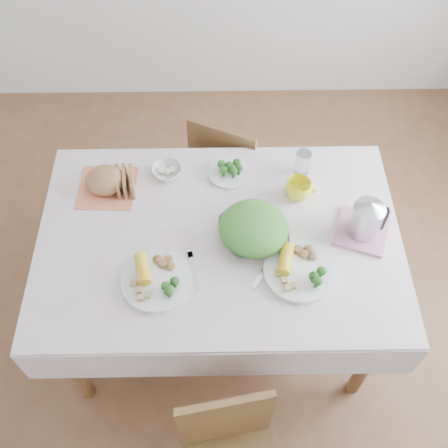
{
  "coord_description": "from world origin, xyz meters",
  "views": [
    {
      "loc": [
        0.0,
        -1.21,
        2.55
      ],
      "look_at": [
        0.02,
        0.02,
        0.82
      ],
      "focal_mm": 42.0,
      "sensor_mm": 36.0,
      "label": 1
    }
  ],
  "objects_px": {
    "dining_table": "(220,282)",
    "yellow_mug": "(298,189)",
    "chair_far": "(234,157)",
    "dinner_plate_right": "(299,271)",
    "electric_kettle": "(368,215)",
    "salad_bowl": "(253,233)",
    "dinner_plate_left": "(157,281)"
  },
  "relations": [
    {
      "from": "yellow_mug",
      "to": "salad_bowl",
      "type": "bearing_deg",
      "value": -133.44
    },
    {
      "from": "salad_bowl",
      "to": "dinner_plate_left",
      "type": "xyz_separation_m",
      "value": [
        -0.38,
        -0.2,
        -0.02
      ]
    },
    {
      "from": "chair_far",
      "to": "dinner_plate_right",
      "type": "bearing_deg",
      "value": 128.29
    },
    {
      "from": "dining_table",
      "to": "dinner_plate_right",
      "type": "height_order",
      "value": "dinner_plate_right"
    },
    {
      "from": "dining_table",
      "to": "chair_far",
      "type": "xyz_separation_m",
      "value": [
        0.08,
        0.72,
        0.09
      ]
    },
    {
      "from": "dinner_plate_left",
      "to": "electric_kettle",
      "type": "bearing_deg",
      "value": 15.09
    },
    {
      "from": "dining_table",
      "to": "yellow_mug",
      "type": "xyz_separation_m",
      "value": [
        0.34,
        0.21,
        0.43
      ]
    },
    {
      "from": "dinner_plate_left",
      "to": "salad_bowl",
      "type": "bearing_deg",
      "value": 28.18
    },
    {
      "from": "salad_bowl",
      "to": "dinner_plate_right",
      "type": "xyz_separation_m",
      "value": [
        0.17,
        -0.17,
        -0.02
      ]
    },
    {
      "from": "salad_bowl",
      "to": "yellow_mug",
      "type": "height_order",
      "value": "yellow_mug"
    },
    {
      "from": "electric_kettle",
      "to": "salad_bowl",
      "type": "bearing_deg",
      "value": 178.62
    },
    {
      "from": "dinner_plate_left",
      "to": "dinner_plate_right",
      "type": "distance_m",
      "value": 0.56
    },
    {
      "from": "dining_table",
      "to": "chair_far",
      "type": "distance_m",
      "value": 0.73
    },
    {
      "from": "dining_table",
      "to": "electric_kettle",
      "type": "bearing_deg",
      "value": 1.2
    },
    {
      "from": "dining_table",
      "to": "chair_far",
      "type": "height_order",
      "value": "chair_far"
    },
    {
      "from": "chair_far",
      "to": "salad_bowl",
      "type": "bearing_deg",
      "value": 118.33
    },
    {
      "from": "dining_table",
      "to": "chair_far",
      "type": "relative_size",
      "value": 1.7
    },
    {
      "from": "dinner_plate_right",
      "to": "salad_bowl",
      "type": "bearing_deg",
      "value": 135.52
    },
    {
      "from": "dining_table",
      "to": "salad_bowl",
      "type": "xyz_separation_m",
      "value": [
        0.14,
        -0.01,
        0.42
      ]
    },
    {
      "from": "dining_table",
      "to": "electric_kettle",
      "type": "xyz_separation_m",
      "value": [
        0.59,
        0.01,
        0.51
      ]
    },
    {
      "from": "chair_far",
      "to": "electric_kettle",
      "type": "height_order",
      "value": "electric_kettle"
    },
    {
      "from": "dinner_plate_left",
      "to": "dinner_plate_right",
      "type": "relative_size",
      "value": 0.97
    },
    {
      "from": "chair_far",
      "to": "salad_bowl",
      "type": "height_order",
      "value": "chair_far"
    },
    {
      "from": "dinner_plate_right",
      "to": "electric_kettle",
      "type": "height_order",
      "value": "electric_kettle"
    },
    {
      "from": "yellow_mug",
      "to": "electric_kettle",
      "type": "xyz_separation_m",
      "value": [
        0.25,
        -0.2,
        0.08
      ]
    },
    {
      "from": "chair_far",
      "to": "dinner_plate_left",
      "type": "bearing_deg",
      "value": 94.63
    },
    {
      "from": "chair_far",
      "to": "electric_kettle",
      "type": "distance_m",
      "value": 0.96
    },
    {
      "from": "yellow_mug",
      "to": "chair_far",
      "type": "bearing_deg",
      "value": 116.82
    },
    {
      "from": "dining_table",
      "to": "salad_bowl",
      "type": "relative_size",
      "value": 5.25
    },
    {
      "from": "salad_bowl",
      "to": "dinner_plate_left",
      "type": "bearing_deg",
      "value": -151.82
    },
    {
      "from": "dinner_plate_right",
      "to": "dinner_plate_left",
      "type": "bearing_deg",
      "value": -176.4
    },
    {
      "from": "dinner_plate_left",
      "to": "electric_kettle",
      "type": "height_order",
      "value": "electric_kettle"
    }
  ]
}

